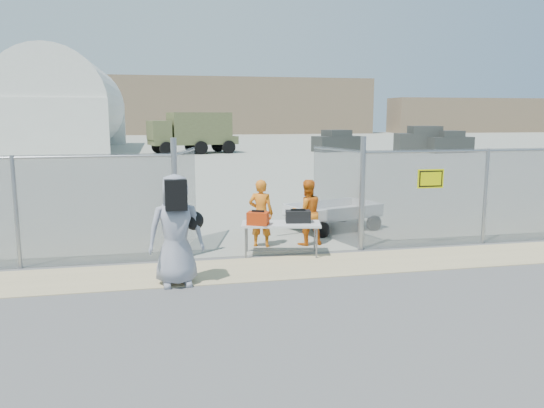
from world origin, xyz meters
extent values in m
plane|color=#585858|center=(0.00, 0.00, 0.00)|extent=(160.00, 160.00, 0.00)
cube|color=gray|center=(0.00, 42.00, 0.01)|extent=(160.00, 80.00, 0.01)
cube|color=tan|center=(0.00, 1.00, 0.01)|extent=(44.00, 1.60, 0.01)
cube|color=red|center=(-0.33, 1.84, 0.84)|extent=(0.51, 0.43, 0.27)
cube|color=black|center=(0.55, 1.92, 0.83)|extent=(0.56, 0.39, 0.25)
imported|color=orange|center=(-0.10, 2.74, 0.77)|extent=(0.66, 0.56, 1.54)
imported|color=orange|center=(0.96, 2.71, 0.76)|extent=(0.78, 0.63, 1.51)
imported|color=gray|center=(-2.04, 0.36, 0.98)|extent=(0.99, 0.68, 1.95)
camera|label=1|loc=(-2.25, -8.74, 2.93)|focal=35.00mm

